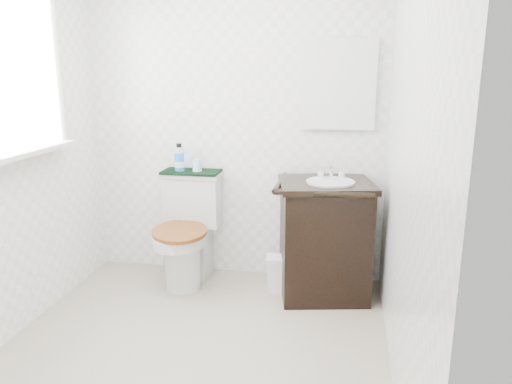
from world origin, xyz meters
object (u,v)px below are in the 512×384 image
(toilet, at_px, (188,235))
(vanity, at_px, (324,236))
(trash_bin, at_px, (279,274))
(cup, at_px, (197,165))
(mouthwash_bottle, at_px, (179,158))

(toilet, distance_m, vanity, 1.01)
(trash_bin, height_order, cup, cup)
(vanity, relative_size, trash_bin, 3.45)
(toilet, distance_m, mouthwash_bottle, 0.58)
(vanity, relative_size, cup, 10.48)
(trash_bin, relative_size, mouthwash_bottle, 1.31)
(mouthwash_bottle, bearing_deg, cup, 2.34)
(trash_bin, bearing_deg, mouthwash_bottle, 166.16)
(toilet, xyz_separation_m, mouthwash_bottle, (-0.08, 0.10, 0.56))
(vanity, bearing_deg, mouthwash_bottle, 171.18)
(vanity, height_order, trash_bin, vanity)
(mouthwash_bottle, height_order, cup, mouthwash_bottle)
(toilet, xyz_separation_m, cup, (0.05, 0.11, 0.51))
(trash_bin, distance_m, cup, 0.99)
(trash_bin, height_order, mouthwash_bottle, mouthwash_bottle)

